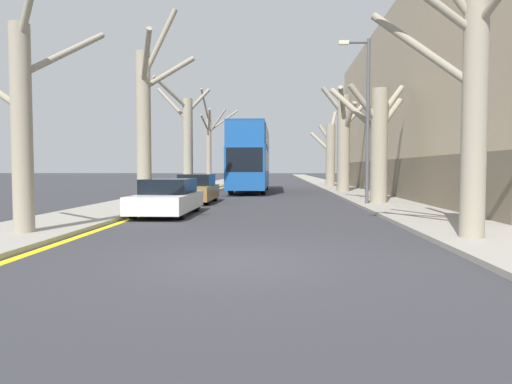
# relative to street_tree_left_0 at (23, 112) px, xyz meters

# --- Properties ---
(ground_plane) EXTENTS (300.00, 300.00, 0.00)m
(ground_plane) POSITION_rel_street_tree_left_0_xyz_m (5.49, -2.84, -3.09)
(ground_plane) COLOR #333338
(sidewalk_left) EXTENTS (3.01, 120.00, 0.12)m
(sidewalk_left) POSITION_rel_street_tree_left_0_xyz_m (-0.34, 47.16, -3.03)
(sidewalk_left) COLOR gray
(sidewalk_left) RESTS_ON ground
(sidewalk_right) EXTENTS (3.01, 120.00, 0.12)m
(sidewalk_right) POSITION_rel_street_tree_left_0_xyz_m (11.32, 47.16, -3.03)
(sidewalk_right) COLOR gray
(sidewalk_right) RESTS_ON ground
(building_facade_right) EXTENTS (10.08, 33.66, 11.09)m
(building_facade_right) POSITION_rel_street_tree_left_0_xyz_m (17.81, 18.36, 2.45)
(building_facade_right) COLOR tan
(building_facade_right) RESTS_ON ground
(kerb_line_stripe) EXTENTS (0.24, 120.00, 0.01)m
(kerb_line_stripe) POSITION_rel_street_tree_left_0_xyz_m (1.34, 47.16, -3.09)
(kerb_line_stripe) COLOR yellow
(kerb_line_stripe) RESTS_ON ground
(street_tree_left_0) EXTENTS (4.56, 4.41, 7.75)m
(street_tree_left_0) POSITION_rel_street_tree_left_0_xyz_m (0.00, 0.00, 0.00)
(street_tree_left_0) COLOR gray
(street_tree_left_0) RESTS_ON ground
(street_tree_left_1) EXTENTS (2.73, 2.85, 8.98)m
(street_tree_left_1) POSITION_rel_street_tree_left_0_xyz_m (0.14, 9.91, 0.88)
(street_tree_left_1) COLOR gray
(street_tree_left_1) RESTS_ON ground
(street_tree_left_2) EXTENTS (3.78, 3.00, 7.50)m
(street_tree_left_2) POSITION_rel_street_tree_left_0_xyz_m (0.18, 19.13, 0.50)
(street_tree_left_2) COLOR gray
(street_tree_left_2) RESTS_ON ground
(street_tree_left_3) EXTENTS (3.08, 3.77, 8.33)m
(street_tree_left_3) POSITION_rel_street_tree_left_0_xyz_m (0.19, 29.16, 0.85)
(street_tree_left_3) COLOR gray
(street_tree_left_3) RESTS_ON ground
(street_tree_right_0) EXTENTS (3.78, 4.55, 7.92)m
(street_tree_right_0) POSITION_rel_street_tree_left_0_xyz_m (10.56, -0.40, 0.65)
(street_tree_right_0) COLOR gray
(street_tree_right_0) RESTS_ON ground
(street_tree_right_1) EXTENTS (3.72, 2.39, 5.78)m
(street_tree_right_1) POSITION_rel_street_tree_left_0_xyz_m (10.87, 10.36, -0.06)
(street_tree_right_1) COLOR gray
(street_tree_right_1) RESTS_ON ground
(street_tree_right_2) EXTENTS (3.53, 4.19, 7.32)m
(street_tree_right_2) POSITION_rel_street_tree_left_0_xyz_m (10.78, 20.82, 0.65)
(street_tree_right_2) COLOR gray
(street_tree_right_2) RESTS_ON ground
(street_tree_right_3) EXTENTS (2.50, 2.09, 6.92)m
(street_tree_right_3) POSITION_rel_street_tree_left_0_xyz_m (10.89, 30.27, -0.01)
(street_tree_right_3) COLOR gray
(street_tree_right_3) RESTS_ON ground
(double_decker_bus) EXTENTS (2.49, 11.56, 4.68)m
(double_decker_bus) POSITION_rel_street_tree_left_0_xyz_m (4.25, 21.95, -0.45)
(double_decker_bus) COLOR #19519E
(double_decker_bus) RESTS_ON ground
(parked_car_0) EXTENTS (1.87, 4.59, 1.31)m
(parked_car_0) POSITION_rel_street_tree_left_0_xyz_m (2.25, 5.44, -2.46)
(parked_car_0) COLOR silver
(parked_car_0) RESTS_ON ground
(parked_car_1) EXTENTS (1.73, 4.19, 1.41)m
(parked_car_1) POSITION_rel_street_tree_left_0_xyz_m (2.25, 11.24, -2.42)
(parked_car_1) COLOR olive
(parked_car_1) RESTS_ON ground
(lamp_post) EXTENTS (1.40, 0.20, 7.41)m
(lamp_post) POSITION_rel_street_tree_left_0_xyz_m (10.16, 9.64, 1.07)
(lamp_post) COLOR #4C4F54
(lamp_post) RESTS_ON ground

